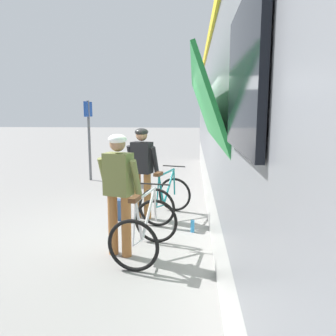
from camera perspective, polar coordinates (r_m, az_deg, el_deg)
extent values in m
plane|color=gray|center=(5.99, -5.43, -10.67)|extent=(80.00, 80.00, 0.00)
cube|color=slate|center=(5.73, 22.96, 10.65)|extent=(3.00, 18.43, 2.70)
cube|color=#B7B7B2|center=(5.95, 21.84, -6.92)|extent=(2.97, 18.43, 0.90)
cube|color=#238C3D|center=(4.66, 7.71, 6.20)|extent=(0.62, 4.04, 1.61)
cube|color=yellow|center=(5.61, 7.59, 23.44)|extent=(0.04, 18.06, 0.20)
cube|color=black|center=(1.93, 12.70, 14.93)|extent=(0.04, 1.10, 0.80)
ellipsoid|color=slate|center=(5.95, 23.95, 24.71)|extent=(2.85, 18.06, 0.36)
cylinder|color=#935B2D|center=(5.00, -9.35, -9.45)|extent=(0.14, 0.14, 0.90)
cylinder|color=#935B2D|center=(4.89, -7.13, -9.82)|extent=(0.14, 0.14, 0.90)
cube|color=olive|center=(4.75, -8.46, -1.05)|extent=(0.44, 0.35, 0.60)
cylinder|color=olive|center=(4.93, -10.81, -1.32)|extent=(0.17, 0.27, 0.56)
cylinder|color=olive|center=(4.67, -5.46, -1.80)|extent=(0.17, 0.27, 0.56)
sphere|color=#9E7051|center=(4.69, -8.59, 4.12)|extent=(0.22, 0.22, 0.22)
ellipsoid|color=white|center=(4.69, -8.61, 4.86)|extent=(0.33, 0.34, 0.14)
cylinder|color=#935B2D|center=(6.63, -5.23, -4.61)|extent=(0.14, 0.14, 0.90)
cylinder|color=#935B2D|center=(6.53, -3.53, -4.82)|extent=(0.14, 0.14, 0.90)
cube|color=black|center=(6.43, -4.47, 1.77)|extent=(0.44, 0.35, 0.60)
cylinder|color=black|center=(6.60, -6.29, 1.50)|extent=(0.17, 0.27, 0.56)
cylinder|color=black|center=(6.36, -2.23, 1.25)|extent=(0.17, 0.27, 0.56)
sphere|color=#9E7051|center=(6.39, -4.52, 5.60)|extent=(0.22, 0.22, 0.22)
ellipsoid|color=black|center=(6.39, -4.53, 6.14)|extent=(0.33, 0.34, 0.14)
torus|color=black|center=(5.37, -2.08, -9.03)|extent=(0.71, 0.18, 0.71)
torus|color=black|center=(4.47, -5.98, -13.01)|extent=(0.71, 0.18, 0.71)
cylinder|color=silver|center=(4.97, -3.30, -7.57)|extent=(0.16, 0.64, 0.63)
cylinder|color=silver|center=(4.78, -3.78, -4.51)|extent=(0.19, 0.84, 0.04)
cylinder|color=silver|center=(4.59, -4.97, -9.06)|extent=(0.09, 0.28, 0.62)
cylinder|color=silver|center=(4.63, -5.17, -12.51)|extent=(0.09, 0.36, 0.08)
cylinder|color=silver|center=(4.42, -5.76, -9.43)|extent=(0.05, 0.15, 0.56)
cylinder|color=silver|center=(5.27, -2.18, -6.27)|extent=(0.05, 0.09, 0.55)
cylinder|color=black|center=(5.16, -2.29, -2.77)|extent=(0.48, 0.11, 0.02)
cube|color=#4C2D19|center=(4.35, -5.69, -5.26)|extent=(0.14, 0.25, 0.06)
torus|color=black|center=(7.04, 1.13, -4.53)|extent=(0.70, 0.24, 0.71)
torus|color=black|center=(6.12, -1.95, -6.71)|extent=(0.70, 0.24, 0.71)
cylinder|color=#197A7F|center=(6.65, 0.15, -3.16)|extent=(0.21, 0.63, 0.63)
cylinder|color=#197A7F|center=(6.49, -0.20, -0.77)|extent=(0.27, 0.83, 0.04)
cylinder|color=#197A7F|center=(6.27, -1.16, -3.96)|extent=(0.11, 0.27, 0.62)
cylinder|color=#197A7F|center=(6.28, -1.34, -6.52)|extent=(0.12, 0.36, 0.08)
cylinder|color=#197A7F|center=(6.10, -1.76, -4.08)|extent=(0.06, 0.14, 0.56)
cylinder|color=#197A7F|center=(6.96, 1.07, -2.38)|extent=(0.05, 0.09, 0.55)
cylinder|color=black|center=(6.87, 1.01, 0.31)|extent=(0.47, 0.15, 0.02)
cube|color=#4C2D19|center=(6.06, -1.67, -1.03)|extent=(0.16, 0.26, 0.06)
cube|color=navy|center=(6.56, -7.72, -7.08)|extent=(0.30, 0.21, 0.40)
cylinder|color=#338CCC|center=(5.91, 4.20, -9.86)|extent=(0.07, 0.07, 0.21)
cylinder|color=#595B60|center=(10.39, -13.26, 4.49)|extent=(0.08, 0.08, 2.40)
cube|color=#193F99|center=(10.35, -13.46, 9.73)|extent=(0.04, 0.70, 0.44)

